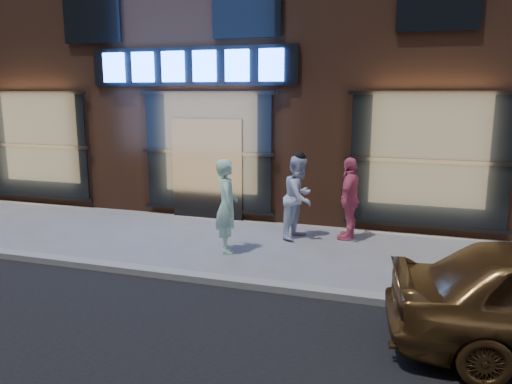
{
  "coord_description": "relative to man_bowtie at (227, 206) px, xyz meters",
  "views": [
    {
      "loc": [
        4.74,
        -7.0,
        3.01
      ],
      "look_at": [
        1.98,
        1.6,
        1.2
      ],
      "focal_mm": 35.0,
      "sensor_mm": 36.0,
      "label": 1
    }
  ],
  "objects": [
    {
      "name": "man_bowtie",
      "position": [
        0.0,
        0.0,
        0.0
      ],
      "size": [
        0.68,
        0.78,
        1.79
      ],
      "primitive_type": "imported",
      "rotation": [
        0.0,
        0.0,
        2.04
      ],
      "color": "#BFFBE2",
      "rests_on": "ground"
    },
    {
      "name": "man_cap",
      "position": [
        1.1,
        1.33,
        -0.03
      ],
      "size": [
        0.85,
        0.98,
        1.74
      ],
      "primitive_type": "imported",
      "rotation": [
        0.0,
        0.0,
        1.32
      ],
      "color": "white",
      "rests_on": "ground"
    },
    {
      "name": "storefront_building",
      "position": [
        -1.39,
        6.39,
        4.25
      ],
      "size": [
        30.2,
        8.28,
        10.3
      ],
      "color": "#54301E",
      "rests_on": "ground"
    },
    {
      "name": "passerby",
      "position": [
        2.11,
        1.57,
        -0.04
      ],
      "size": [
        0.53,
        1.05,
        1.71
      ],
      "primitive_type": "imported",
      "rotation": [
        0.0,
        0.0,
        -1.69
      ],
      "color": "#E65F81",
      "rests_on": "ground"
    },
    {
      "name": "ground",
      "position": [
        -1.39,
        -1.6,
        -0.89
      ],
      "size": [
        90.0,
        90.0,
        0.0
      ],
      "primitive_type": "plane",
      "color": "slate",
      "rests_on": "ground"
    },
    {
      "name": "curb",
      "position": [
        -1.39,
        -1.6,
        -0.83
      ],
      "size": [
        60.0,
        0.25,
        0.12
      ],
      "primitive_type": "cube",
      "color": "gray",
      "rests_on": "ground"
    }
  ]
}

